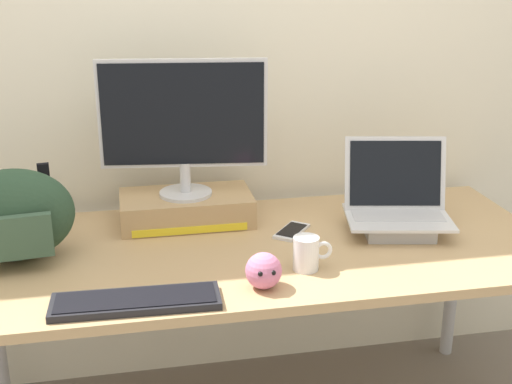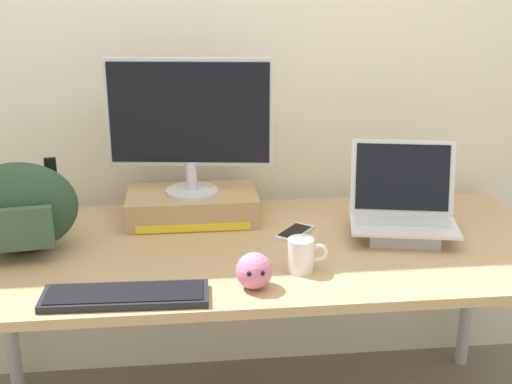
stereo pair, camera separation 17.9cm
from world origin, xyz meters
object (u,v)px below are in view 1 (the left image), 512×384
at_px(open_laptop, 397,213).
at_px(plush_toy, 264,271).
at_px(external_keyboard, 136,301).
at_px(cell_phone, 292,231).
at_px(coffee_mug, 307,253).
at_px(messenger_backpack, 13,216).
at_px(toner_box_yellow, 186,208).
at_px(desktop_monitor, 183,122).

relative_size(open_laptop, plush_toy, 3.74).
distance_m(external_keyboard, cell_phone, 0.66).
bearing_deg(plush_toy, cell_phone, 64.83).
relative_size(coffee_mug, cell_phone, 0.72).
height_order(open_laptop, messenger_backpack, open_laptop).
xyz_separation_m(external_keyboard, cell_phone, (0.52, 0.40, -0.01)).
height_order(external_keyboard, cell_phone, external_keyboard).
distance_m(toner_box_yellow, open_laptop, 0.71).
distance_m(external_keyboard, messenger_backpack, 0.51).
bearing_deg(desktop_monitor, cell_phone, -19.16).
xyz_separation_m(coffee_mug, cell_phone, (0.02, 0.28, -0.05)).
relative_size(desktop_monitor, coffee_mug, 4.68).
distance_m(toner_box_yellow, coffee_mug, 0.54).
bearing_deg(external_keyboard, cell_phone, 39.40).
height_order(toner_box_yellow, cell_phone, toner_box_yellow).
height_order(toner_box_yellow, desktop_monitor, desktop_monitor).
height_order(open_laptop, plush_toy, open_laptop).
distance_m(open_laptop, cell_phone, 0.36).
height_order(external_keyboard, coffee_mug, coffee_mug).
bearing_deg(open_laptop, coffee_mug, -136.97).
height_order(open_laptop, cell_phone, open_laptop).
xyz_separation_m(desktop_monitor, messenger_backpack, (-0.53, -0.21, -0.21)).
height_order(coffee_mug, cell_phone, coffee_mug).
height_order(external_keyboard, plush_toy, plush_toy).
xyz_separation_m(toner_box_yellow, coffee_mug, (0.31, -0.45, 0.00)).
height_order(desktop_monitor, cell_phone, desktop_monitor).
bearing_deg(external_keyboard, open_laptop, 24.01).
height_order(messenger_backpack, cell_phone, messenger_backpack).
bearing_deg(cell_phone, desktop_monitor, -168.10).
relative_size(toner_box_yellow, desktop_monitor, 0.81).
bearing_deg(messenger_backpack, open_laptop, -6.68).
relative_size(external_keyboard, coffee_mug, 3.79).
bearing_deg(desktop_monitor, toner_box_yellow, 87.32).
relative_size(desktop_monitor, cell_phone, 3.39).
distance_m(toner_box_yellow, messenger_backpack, 0.58).
bearing_deg(plush_toy, coffee_mug, 31.21).
distance_m(toner_box_yellow, desktop_monitor, 0.30).
bearing_deg(cell_phone, toner_box_yellow, -168.28).
xyz_separation_m(messenger_backpack, coffee_mug, (0.84, -0.23, -0.09)).
bearing_deg(cell_phone, open_laptop, 30.66).
distance_m(open_laptop, external_keyboard, 0.94).
xyz_separation_m(cell_phone, plush_toy, (-0.17, -0.37, 0.05)).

